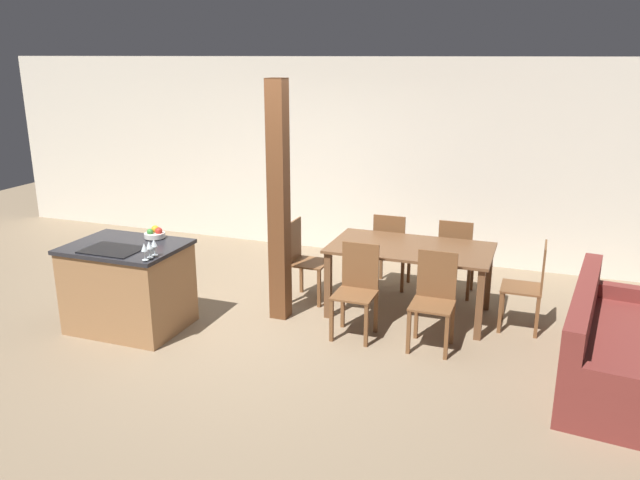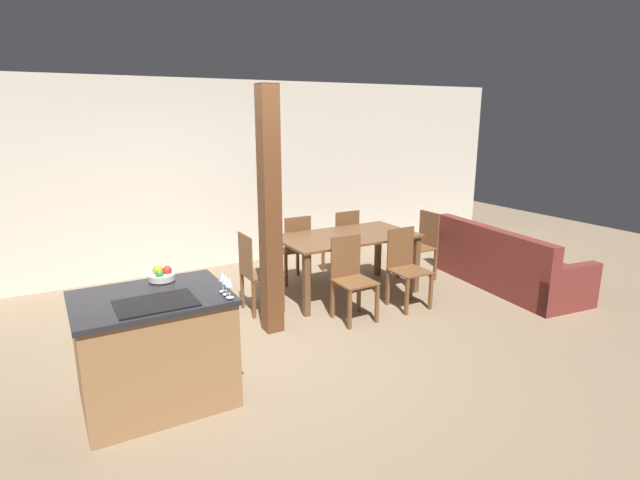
# 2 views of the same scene
# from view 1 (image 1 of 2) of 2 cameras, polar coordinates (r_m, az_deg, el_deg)

# --- Properties ---
(ground_plane) EXTENTS (16.00, 16.00, 0.00)m
(ground_plane) POSITION_cam_1_polar(r_m,az_deg,el_deg) (6.59, -5.56, -7.89)
(ground_plane) COLOR #847056
(wall_back) EXTENTS (11.20, 0.08, 2.70)m
(wall_back) POSITION_cam_1_polar(r_m,az_deg,el_deg) (8.77, 2.35, 7.59)
(wall_back) COLOR silver
(wall_back) RESTS_ON ground_plane
(kitchen_island) EXTENTS (1.14, 0.87, 0.90)m
(kitchen_island) POSITION_cam_1_polar(r_m,az_deg,el_deg) (6.69, -17.09, -4.06)
(kitchen_island) COLOR #9E7047
(kitchen_island) RESTS_ON ground_plane
(fruit_bowl) EXTENTS (0.21, 0.21, 0.12)m
(fruit_bowl) POSITION_cam_1_polar(r_m,az_deg,el_deg) (6.68, -14.86, 0.58)
(fruit_bowl) COLOR silver
(fruit_bowl) RESTS_ON kitchen_island
(wine_glass_near) EXTENTS (0.06, 0.06, 0.16)m
(wine_glass_near) POSITION_cam_1_polar(r_m,az_deg,el_deg) (5.94, -15.77, -0.70)
(wine_glass_near) COLOR silver
(wine_glass_near) RESTS_ON kitchen_island
(wine_glass_middle) EXTENTS (0.06, 0.06, 0.16)m
(wine_glass_middle) POSITION_cam_1_polar(r_m,az_deg,el_deg) (6.00, -15.36, -0.50)
(wine_glass_middle) COLOR silver
(wine_glass_middle) RESTS_ON kitchen_island
(wine_glass_far) EXTENTS (0.06, 0.06, 0.16)m
(wine_glass_far) POSITION_cam_1_polar(r_m,az_deg,el_deg) (6.06, -14.95, -0.30)
(wine_glass_far) COLOR silver
(wine_glass_far) RESTS_ON kitchen_island
(dining_table) EXTENTS (1.71, 0.95, 0.76)m
(dining_table) POSITION_cam_1_polar(r_m,az_deg,el_deg) (6.73, 8.27, -1.43)
(dining_table) COLOR brown
(dining_table) RESTS_ON ground_plane
(dining_chair_near_left) EXTENTS (0.40, 0.40, 0.93)m
(dining_chair_near_left) POSITION_cam_1_polar(r_m,az_deg,el_deg) (6.24, 3.38, -4.45)
(dining_chair_near_left) COLOR brown
(dining_chair_near_left) RESTS_ON ground_plane
(dining_chair_near_right) EXTENTS (0.40, 0.40, 0.93)m
(dining_chair_near_right) POSITION_cam_1_polar(r_m,az_deg,el_deg) (6.08, 10.36, -5.29)
(dining_chair_near_right) COLOR brown
(dining_chair_near_right) RESTS_ON ground_plane
(dining_chair_far_left) EXTENTS (0.40, 0.40, 0.93)m
(dining_chair_far_left) POSITION_cam_1_polar(r_m,az_deg,el_deg) (7.51, 6.48, -0.84)
(dining_chair_far_left) COLOR brown
(dining_chair_far_left) RESTS_ON ground_plane
(dining_chair_far_right) EXTENTS (0.40, 0.40, 0.93)m
(dining_chair_far_right) POSITION_cam_1_polar(r_m,az_deg,el_deg) (7.38, 12.29, -1.44)
(dining_chair_far_right) COLOR brown
(dining_chair_far_right) RESTS_ON ground_plane
(dining_chair_head_end) EXTENTS (0.40, 0.40, 0.93)m
(dining_chair_head_end) POSITION_cam_1_polar(r_m,az_deg,el_deg) (7.12, -1.50, -1.72)
(dining_chair_head_end) COLOR brown
(dining_chair_head_end) RESTS_ON ground_plane
(dining_chair_foot_end) EXTENTS (0.40, 0.40, 0.93)m
(dining_chair_foot_end) POSITION_cam_1_polar(r_m,az_deg,el_deg) (6.66, 18.61, -3.93)
(dining_chair_foot_end) COLOR brown
(dining_chair_foot_end) RESTS_ON ground_plane
(couch) EXTENTS (1.04, 2.13, 0.82)m
(couch) POSITION_cam_1_polar(r_m,az_deg,el_deg) (6.01, 25.22, -9.16)
(couch) COLOR maroon
(couch) RESTS_ON ground_plane
(timber_post) EXTENTS (0.19, 0.19, 2.51)m
(timber_post) POSITION_cam_1_polar(r_m,az_deg,el_deg) (6.43, -3.79, 3.35)
(timber_post) COLOR brown
(timber_post) RESTS_ON ground_plane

